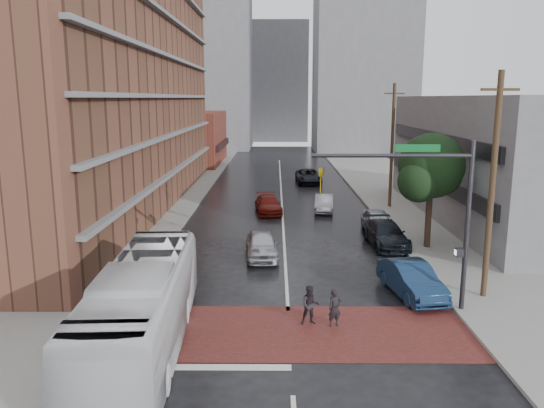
{
  "coord_description": "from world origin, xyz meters",
  "views": [
    {
      "loc": [
        -0.53,
        -18.57,
        8.86
      ],
      "look_at": [
        -0.72,
        8.12,
        3.5
      ],
      "focal_mm": 35.0,
      "sensor_mm": 36.0,
      "label": 1
    }
  ],
  "objects_px": {
    "suv_travel": "(309,176)",
    "car_travel_c": "(268,204)",
    "car_travel_b": "(324,203)",
    "car_parked_near": "(411,279)",
    "car_parked_mid": "(386,234)",
    "pedestrian_b": "(311,305)",
    "pedestrian_a": "(335,308)",
    "car_travel_a": "(261,245)",
    "transit_bus": "(142,307)",
    "car_parked_far": "(377,221)"
  },
  "relations": [
    {
      "from": "suv_travel",
      "to": "car_travel_c",
      "type": "bearing_deg",
      "value": -107.8
    },
    {
      "from": "suv_travel",
      "to": "car_travel_b",
      "type": "bearing_deg",
      "value": -90.87
    },
    {
      "from": "car_parked_near",
      "to": "car_parked_mid",
      "type": "height_order",
      "value": "car_parked_near"
    },
    {
      "from": "pedestrian_b",
      "to": "pedestrian_a",
      "type": "bearing_deg",
      "value": -17.21
    },
    {
      "from": "car_travel_a",
      "to": "car_travel_b",
      "type": "distance_m",
      "value": 13.22
    },
    {
      "from": "transit_bus",
      "to": "car_parked_near",
      "type": "xyz_separation_m",
      "value": [
        10.88,
        5.36,
        -0.84
      ]
    },
    {
      "from": "pedestrian_a",
      "to": "car_travel_b",
      "type": "xyz_separation_m",
      "value": [
        1.5,
        21.55,
        -0.1
      ]
    },
    {
      "from": "transit_bus",
      "to": "car_travel_a",
      "type": "height_order",
      "value": "transit_bus"
    },
    {
      "from": "pedestrian_a",
      "to": "car_parked_far",
      "type": "bearing_deg",
      "value": 51.54
    },
    {
      "from": "car_travel_a",
      "to": "car_parked_far",
      "type": "bearing_deg",
      "value": 33.54
    },
    {
      "from": "transit_bus",
      "to": "pedestrian_a",
      "type": "bearing_deg",
      "value": 13.02
    },
    {
      "from": "pedestrian_b",
      "to": "car_travel_a",
      "type": "height_order",
      "value": "pedestrian_b"
    },
    {
      "from": "pedestrian_b",
      "to": "car_parked_far",
      "type": "bearing_deg",
      "value": 64.77
    },
    {
      "from": "car_travel_c",
      "to": "suv_travel",
      "type": "bearing_deg",
      "value": 67.29
    },
    {
      "from": "car_travel_a",
      "to": "car_parked_far",
      "type": "distance_m",
      "value": 9.66
    },
    {
      "from": "car_travel_b",
      "to": "car_parked_far",
      "type": "height_order",
      "value": "car_parked_far"
    },
    {
      "from": "pedestrian_a",
      "to": "car_travel_a",
      "type": "relative_size",
      "value": 0.35
    },
    {
      "from": "car_travel_a",
      "to": "car_parked_mid",
      "type": "distance_m",
      "value": 7.9
    },
    {
      "from": "car_parked_near",
      "to": "pedestrian_b",
      "type": "bearing_deg",
      "value": -156.94
    },
    {
      "from": "car_travel_a",
      "to": "car_parked_near",
      "type": "bearing_deg",
      "value": -44.16
    },
    {
      "from": "car_travel_a",
      "to": "car_travel_c",
      "type": "xyz_separation_m",
      "value": [
        0.21,
        11.93,
        -0.08
      ]
    },
    {
      "from": "pedestrian_b",
      "to": "car_travel_c",
      "type": "bearing_deg",
      "value": 90.25
    },
    {
      "from": "transit_bus",
      "to": "pedestrian_b",
      "type": "relative_size",
      "value": 7.28
    },
    {
      "from": "transit_bus",
      "to": "car_parked_mid",
      "type": "distance_m",
      "value": 17.82
    },
    {
      "from": "pedestrian_a",
      "to": "car_parked_near",
      "type": "xyz_separation_m",
      "value": [
        3.84,
        3.35,
        0.0
      ]
    },
    {
      "from": "transit_bus",
      "to": "car_parked_far",
      "type": "height_order",
      "value": "transit_bus"
    },
    {
      "from": "car_travel_a",
      "to": "car_travel_c",
      "type": "relative_size",
      "value": 0.96
    },
    {
      "from": "car_travel_b",
      "to": "suv_travel",
      "type": "relative_size",
      "value": 0.74
    },
    {
      "from": "transit_bus",
      "to": "car_travel_b",
      "type": "xyz_separation_m",
      "value": [
        8.54,
        23.56,
        -0.95
      ]
    },
    {
      "from": "transit_bus",
      "to": "car_parked_far",
      "type": "distance_m",
      "value": 20.65
    },
    {
      "from": "car_travel_a",
      "to": "suv_travel",
      "type": "height_order",
      "value": "suv_travel"
    },
    {
      "from": "transit_bus",
      "to": "car_travel_c",
      "type": "bearing_deg",
      "value": 76.94
    },
    {
      "from": "car_parked_mid",
      "to": "car_parked_far",
      "type": "relative_size",
      "value": 1.15
    },
    {
      "from": "car_travel_a",
      "to": "car_travel_b",
      "type": "relative_size",
      "value": 1.09
    },
    {
      "from": "transit_bus",
      "to": "pedestrian_b",
      "type": "bearing_deg",
      "value": 17.01
    },
    {
      "from": "pedestrian_b",
      "to": "car_travel_a",
      "type": "distance_m",
      "value": 9.22
    },
    {
      "from": "car_travel_b",
      "to": "suv_travel",
      "type": "bearing_deg",
      "value": 96.91
    },
    {
      "from": "pedestrian_b",
      "to": "car_parked_near",
      "type": "relative_size",
      "value": 0.34
    },
    {
      "from": "car_travel_a",
      "to": "car_parked_mid",
      "type": "height_order",
      "value": "car_travel_a"
    },
    {
      "from": "pedestrian_a",
      "to": "car_travel_c",
      "type": "relative_size",
      "value": 0.33
    },
    {
      "from": "car_travel_b",
      "to": "car_parked_near",
      "type": "relative_size",
      "value": 0.86
    },
    {
      "from": "car_parked_far",
      "to": "pedestrian_b",
      "type": "bearing_deg",
      "value": -110.4
    },
    {
      "from": "pedestrian_b",
      "to": "car_parked_far",
      "type": "relative_size",
      "value": 0.36
    },
    {
      "from": "car_travel_a",
      "to": "car_travel_c",
      "type": "height_order",
      "value": "car_travel_a"
    },
    {
      "from": "transit_bus",
      "to": "car_travel_c",
      "type": "xyz_separation_m",
      "value": [
        4.13,
        23.1,
        -0.95
      ]
    },
    {
      "from": "suv_travel",
      "to": "pedestrian_a",
      "type": "bearing_deg",
      "value": -94.15
    },
    {
      "from": "car_travel_b",
      "to": "car_parked_far",
      "type": "xyz_separation_m",
      "value": [
        3.01,
        -6.46,
        0.09
      ]
    },
    {
      "from": "transit_bus",
      "to": "car_travel_c",
      "type": "height_order",
      "value": "transit_bus"
    },
    {
      "from": "pedestrian_b",
      "to": "car_parked_near",
      "type": "height_order",
      "value": "pedestrian_b"
    },
    {
      "from": "transit_bus",
      "to": "suv_travel",
      "type": "relative_size",
      "value": 2.13
    }
  ]
}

